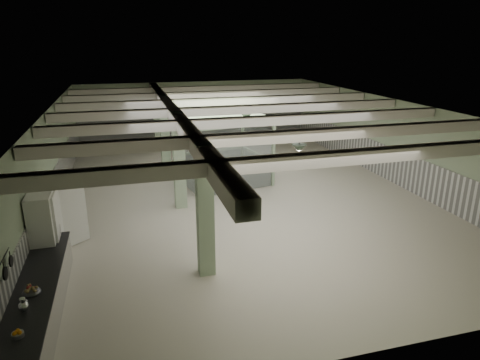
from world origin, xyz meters
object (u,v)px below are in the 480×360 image
object	(u,v)px
prep_counter	(38,301)
guard_booth	(223,139)
filing_cabinet	(267,167)
walkin_cooler	(49,222)

from	to	relation	value
prep_counter	guard_booth	bearing A→B (deg)	53.28
prep_counter	filing_cabinet	xyz separation A→B (m)	(8.23, 8.25, 0.12)
walkin_cooler	filing_cabinet	xyz separation A→B (m)	(8.32, 5.25, -0.55)
walkin_cooler	filing_cabinet	world-z (taller)	walkin_cooler
prep_counter	filing_cabinet	world-z (taller)	filing_cabinet
prep_counter	guard_booth	world-z (taller)	guard_booth
guard_booth	walkin_cooler	bearing A→B (deg)	-151.21
prep_counter	guard_booth	distance (m)	10.59
walkin_cooler	guard_booth	bearing A→B (deg)	40.38
prep_counter	walkin_cooler	world-z (taller)	walkin_cooler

